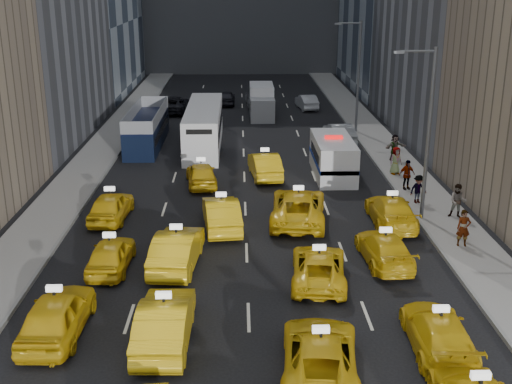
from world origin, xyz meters
TOP-DOWN VIEW (x-y plane):
  - ground at (0.00, 0.00)m, footprint 160.00×160.00m
  - sidewalk_west at (-10.50, 25.00)m, footprint 3.00×90.00m
  - sidewalk_east at (10.50, 25.00)m, footprint 3.00×90.00m
  - curb_west at (-9.05, 25.00)m, footprint 0.15×90.00m
  - curb_east at (9.05, 25.00)m, footprint 0.15×90.00m
  - streetlight_near at (9.18, 12.00)m, footprint 2.15×0.22m
  - streetlight_far at (9.18, 32.00)m, footprint 2.15×0.22m
  - taxi_4 at (-6.84, 0.93)m, footprint 2.06×4.84m
  - taxi_5 at (-2.94, 0.32)m, footprint 1.83×5.00m
  - taxi_6 at (2.23, -1.76)m, footprint 2.94×5.43m
  - taxi_7 at (6.46, -0.44)m, footprint 2.13×4.87m
  - taxi_8 at (-5.97, 6.37)m, footprint 1.76×4.15m
  - taxi_9 at (-3.09, 6.61)m, footprint 2.22×5.18m
  - taxi_10 at (3.00, 4.95)m, footprint 2.71×5.00m
  - taxi_11 at (6.17, 6.76)m, footprint 2.17×4.79m
  - taxi_12 at (-7.11, 12.51)m, footprint 2.02×4.50m
  - taxi_13 at (-1.24, 11.11)m, footprint 2.26×5.04m
  - taxi_14 at (2.75, 11.98)m, footprint 3.37×6.17m
  - taxi_15 at (7.54, 11.43)m, footprint 2.16×5.16m
  - taxi_16 at (-2.65, 18.25)m, footprint 2.28×4.49m
  - taxi_17 at (1.31, 19.95)m, footprint 2.20×4.99m
  - nypd_van at (5.71, 20.15)m, footprint 3.03×6.36m
  - double_decker at (-7.32, 28.37)m, footprint 2.85×9.98m
  - city_bus at (-2.96, 27.88)m, footprint 2.48×11.85m
  - box_truck at (1.77, 38.74)m, footprint 2.88×6.44m
  - misc_car_0 at (7.42, 28.60)m, footprint 2.09×4.88m
  - misc_car_1 at (-6.50, 40.86)m, footprint 2.76×5.64m
  - misc_car_2 at (1.56, 44.36)m, footprint 2.54×5.71m
  - misc_car_3 at (-1.58, 44.63)m, footprint 1.71×4.19m
  - misc_car_4 at (6.28, 42.28)m, footprint 2.05×4.44m
  - pedestrian_0 at (10.20, 8.22)m, footprint 0.68×0.48m
  - pedestrian_1 at (11.15, 11.93)m, footprint 1.01×0.77m
  - pedestrian_2 at (9.69, 14.29)m, footprint 1.13×0.77m
  - pedestrian_3 at (9.66, 16.75)m, footprint 1.16×0.77m
  - pedestrian_4 at (9.73, 19.91)m, footprint 0.99×0.75m
  - pedestrian_5 at (10.43, 23.22)m, footprint 1.72×1.05m

SIDE VIEW (x-z plane):
  - ground at x=0.00m, z-range 0.00..0.00m
  - sidewalk_west at x=-10.50m, z-range 0.00..0.15m
  - sidewalk_east at x=10.50m, z-range 0.00..0.15m
  - curb_west at x=-9.05m, z-range 0.00..0.18m
  - curb_east at x=9.05m, z-range 0.00..0.18m
  - taxi_10 at x=3.00m, z-range 0.00..1.33m
  - taxi_11 at x=6.17m, z-range 0.00..1.36m
  - taxi_7 at x=6.46m, z-range 0.00..1.39m
  - taxi_8 at x=-5.97m, z-range 0.00..1.40m
  - misc_car_4 at x=6.28m, z-range 0.00..1.41m
  - misc_car_3 at x=-1.58m, z-range 0.00..1.42m
  - taxi_6 at x=2.23m, z-range 0.00..1.45m
  - taxi_16 at x=-2.65m, z-range 0.00..1.46m
  - taxi_15 at x=7.54m, z-range 0.00..1.49m
  - taxi_12 at x=-7.11m, z-range 0.00..1.50m
  - misc_car_1 at x=-6.50m, z-range 0.00..1.54m
  - misc_car_0 at x=7.42m, z-range 0.00..1.56m
  - taxi_17 at x=1.31m, z-range 0.00..1.59m
  - taxi_13 at x=-1.24m, z-range 0.00..1.61m
  - misc_car_2 at x=1.56m, z-range 0.00..1.63m
  - taxi_4 at x=-6.84m, z-range 0.00..1.63m
  - taxi_5 at x=-2.94m, z-range 0.00..1.64m
  - taxi_14 at x=2.75m, z-range 0.00..1.64m
  - taxi_9 at x=-3.09m, z-range 0.00..1.66m
  - pedestrian_2 at x=9.69m, z-range 0.15..1.77m
  - pedestrian_0 at x=10.20m, z-range 0.15..1.92m
  - pedestrian_4 at x=9.73m, z-range 0.15..1.94m
  - pedestrian_5 at x=10.43m, z-range 0.15..1.94m
  - pedestrian_3 at x=9.66m, z-range 0.15..1.96m
  - pedestrian_1 at x=11.15m, z-range 0.15..1.99m
  - nypd_van at x=5.71m, z-range -0.12..2.51m
  - box_truck at x=1.77m, z-range -0.03..2.82m
  - double_decker at x=-7.32m, z-range -0.02..2.85m
  - city_bus at x=-2.96m, z-range -0.01..3.05m
  - streetlight_near at x=9.18m, z-range 0.42..9.42m
  - streetlight_far at x=9.18m, z-range 0.42..9.42m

